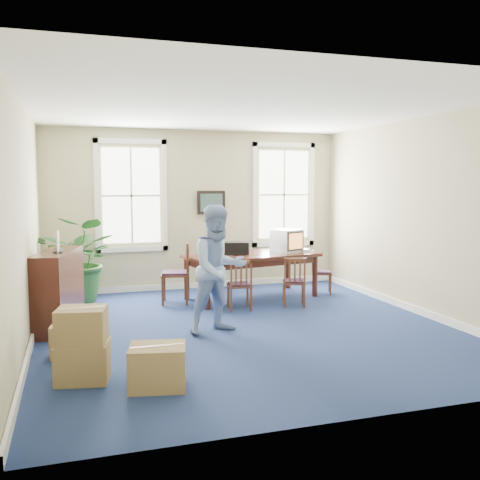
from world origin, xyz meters
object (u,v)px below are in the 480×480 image
object	(u,v)px
credenza	(58,288)
crt_tv	(287,241)
conference_table	(252,276)
chair_near_left	(239,284)
cardboard_boxes	(102,338)
man	(219,269)
potted_plant	(81,259)

from	to	relation	value
credenza	crt_tv	bearing A→B (deg)	28.52
conference_table	crt_tv	world-z (taller)	crt_tv
chair_near_left	cardboard_boxes	distance (m)	3.49
crt_tv	credenza	world-z (taller)	crt_tv
crt_tv	credenza	xyz separation A→B (m)	(-4.12, -1.15, -0.45)
conference_table	man	xyz separation A→B (m)	(-1.19, -2.06, 0.50)
conference_table	cardboard_boxes	world-z (taller)	cardboard_boxes
conference_table	crt_tv	xyz separation A→B (m)	(0.72, 0.06, 0.63)
cardboard_boxes	chair_near_left	bearing A→B (deg)	46.76
man	potted_plant	distance (m)	3.25
conference_table	credenza	xyz separation A→B (m)	(-3.40, -1.10, 0.18)
conference_table	chair_near_left	size ratio (longest dim) A/B	2.82
crt_tv	man	bearing A→B (deg)	-156.52
chair_near_left	man	xyz separation A→B (m)	(-0.69, -1.23, 0.49)
conference_table	crt_tv	bearing A→B (deg)	-6.56
man	potted_plant	world-z (taller)	man
chair_near_left	cardboard_boxes	world-z (taller)	chair_near_left
conference_table	chair_near_left	world-z (taller)	chair_near_left
credenza	cardboard_boxes	xyz separation A→B (m)	(0.51, -2.28, -0.17)
potted_plant	credenza	bearing A→B (deg)	-101.67
crt_tv	chair_near_left	bearing A→B (deg)	-168.41
conference_table	crt_tv	distance (m)	0.96
credenza	potted_plant	xyz separation A→B (m)	(0.35, 1.70, 0.18)
conference_table	credenza	size ratio (longest dim) A/B	1.61
conference_table	potted_plant	size ratio (longest dim) A/B	1.57
cardboard_boxes	potted_plant	bearing A→B (deg)	92.32
conference_table	crt_tv	size ratio (longest dim) A/B	4.71
crt_tv	potted_plant	bearing A→B (deg)	147.36
conference_table	potted_plant	distance (m)	3.13
crt_tv	conference_table	bearing A→B (deg)	159.96
crt_tv	man	world-z (taller)	man
crt_tv	cardboard_boxes	bearing A→B (deg)	-160.92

